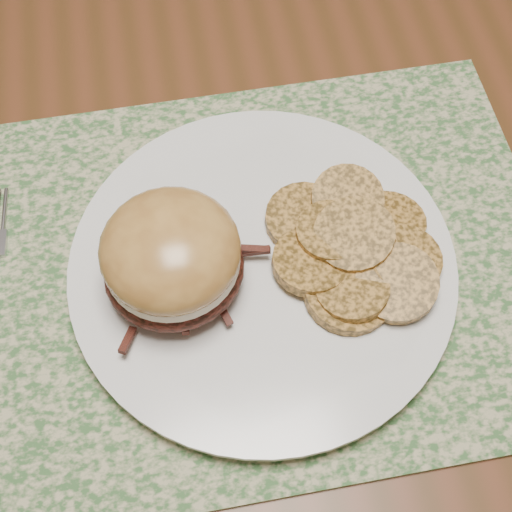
{
  "coord_description": "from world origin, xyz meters",
  "views": [
    {
      "loc": [
        -0.08,
        -0.4,
        1.22
      ],
      "look_at": [
        -0.04,
        -0.17,
        0.79
      ],
      "focal_mm": 50.0,
      "sensor_mm": 36.0,
      "label": 1
    }
  ],
  "objects": [
    {
      "name": "roasted_potatoes",
      "position": [
        0.03,
        -0.17,
        0.78
      ],
      "size": [
        0.14,
        0.15,
        0.03
      ],
      "color": "#AD7833",
      "rests_on": "dinner_plate"
    },
    {
      "name": "dinner_plate",
      "position": [
        -0.03,
        -0.17,
        0.76
      ],
      "size": [
        0.26,
        0.26,
        0.02
      ],
      "primitive_type": "cylinder",
      "color": "silver",
      "rests_on": "placemat"
    },
    {
      "name": "pork_sandwich",
      "position": [
        -0.09,
        -0.17,
        0.8
      ],
      "size": [
        0.11,
        0.11,
        0.07
      ],
      "rotation": [
        0.0,
        0.0,
        0.19
      ],
      "color": "black",
      "rests_on": "dinner_plate"
    },
    {
      "name": "ground",
      "position": [
        0.0,
        0.0,
        0.0
      ],
      "size": [
        3.5,
        3.5,
        0.0
      ],
      "primitive_type": "plane",
      "color": "#57321E",
      "rests_on": "ground"
    },
    {
      "name": "dining_table",
      "position": [
        0.0,
        0.0,
        0.67
      ],
      "size": [
        1.5,
        0.9,
        0.75
      ],
      "color": "#592E19",
      "rests_on": "ground"
    },
    {
      "name": "placemat",
      "position": [
        -0.04,
        -0.16,
        0.75
      ],
      "size": [
        0.45,
        0.33,
        0.0
      ],
      "primitive_type": "cube",
      "color": "#396333",
      "rests_on": "dining_table"
    }
  ]
}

